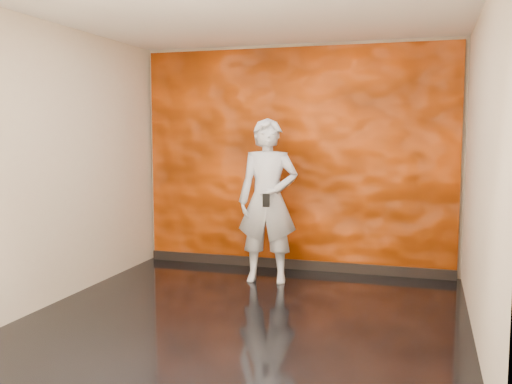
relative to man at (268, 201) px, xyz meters
name	(u,v)px	position (x,y,z in m)	size (l,w,h in m)	color
room	(248,167)	(0.16, -1.27, 0.46)	(4.02, 4.02, 2.81)	black
feature_wall	(295,160)	(0.16, 0.69, 0.44)	(3.90, 0.06, 2.75)	#E24A07
baseboard	(294,264)	(0.16, 0.65, -0.88)	(3.90, 0.04, 0.12)	black
man	(268,201)	(0.00, 0.00, 0.00)	(0.68, 0.45, 1.88)	#9FA3AF
phone	(266,200)	(0.06, -0.27, 0.04)	(0.08, 0.02, 0.15)	black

